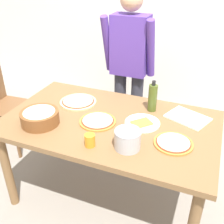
% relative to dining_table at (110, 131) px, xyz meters
% --- Properties ---
extents(ground, '(8.00, 8.00, 0.00)m').
position_rel_dining_table_xyz_m(ground, '(0.00, 0.00, -0.67)').
color(ground, gray).
extents(wall_back, '(5.60, 0.10, 2.60)m').
position_rel_dining_table_xyz_m(wall_back, '(0.00, 1.60, 0.63)').
color(wall_back, silver).
rests_on(wall_back, ground).
extents(dining_table, '(1.60, 0.96, 0.76)m').
position_rel_dining_table_xyz_m(dining_table, '(0.00, 0.00, 0.00)').
color(dining_table, brown).
rests_on(dining_table, ground).
extents(person_cook, '(0.49, 0.25, 1.62)m').
position_rel_dining_table_xyz_m(person_cook, '(-0.11, 0.76, 0.27)').
color(person_cook, '#2D2D38').
rests_on(person_cook, ground).
extents(chair_wooden_left, '(0.42, 0.42, 0.95)m').
position_rel_dining_table_xyz_m(chair_wooden_left, '(-1.32, 0.27, -0.13)').
color(chair_wooden_left, brown).
rests_on(chair_wooden_left, ground).
extents(pizza_raw_on_board, '(0.31, 0.31, 0.02)m').
position_rel_dining_table_xyz_m(pizza_raw_on_board, '(-0.36, 0.17, 0.10)').
color(pizza_raw_on_board, beige).
rests_on(pizza_raw_on_board, dining_table).
extents(pizza_cooked_on_tray, '(0.28, 0.28, 0.02)m').
position_rel_dining_table_xyz_m(pizza_cooked_on_tray, '(-0.08, -0.05, 0.10)').
color(pizza_cooked_on_tray, '#C67A33').
rests_on(pizza_cooked_on_tray, dining_table).
extents(pizza_second_cooked, '(0.26, 0.26, 0.02)m').
position_rel_dining_table_xyz_m(pizza_second_cooked, '(0.50, -0.11, 0.10)').
color(pizza_second_cooked, '#C67A33').
rests_on(pizza_second_cooked, dining_table).
extents(plate_with_slice, '(0.26, 0.26, 0.02)m').
position_rel_dining_table_xyz_m(plate_with_slice, '(0.24, 0.05, 0.10)').
color(plate_with_slice, white).
rests_on(plate_with_slice, dining_table).
extents(popcorn_bowl, '(0.28, 0.28, 0.11)m').
position_rel_dining_table_xyz_m(popcorn_bowl, '(-0.46, -0.23, 0.15)').
color(popcorn_bowl, brown).
rests_on(popcorn_bowl, dining_table).
extents(olive_oil_bottle, '(0.07, 0.07, 0.26)m').
position_rel_dining_table_xyz_m(olive_oil_bottle, '(0.25, 0.28, 0.20)').
color(olive_oil_bottle, '#47561E').
rests_on(olive_oil_bottle, dining_table).
extents(steel_pot, '(0.17, 0.17, 0.13)m').
position_rel_dining_table_xyz_m(steel_pot, '(0.23, -0.26, 0.16)').
color(steel_pot, '#B7B7BC').
rests_on(steel_pot, dining_table).
extents(cup_orange, '(0.07, 0.07, 0.08)m').
position_rel_dining_table_xyz_m(cup_orange, '(0.00, -0.33, 0.13)').
color(cup_orange, orange).
rests_on(cup_orange, dining_table).
extents(cutting_board_white, '(0.36, 0.32, 0.01)m').
position_rel_dining_table_xyz_m(cutting_board_white, '(0.54, 0.26, 0.10)').
color(cutting_board_white, white).
rests_on(cutting_board_white, dining_table).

